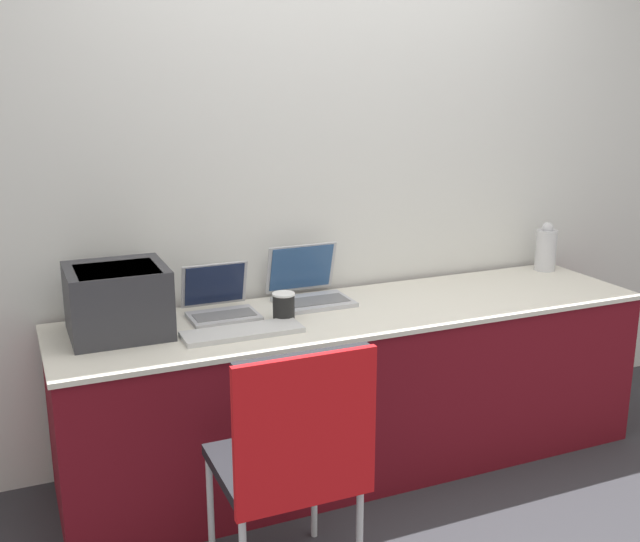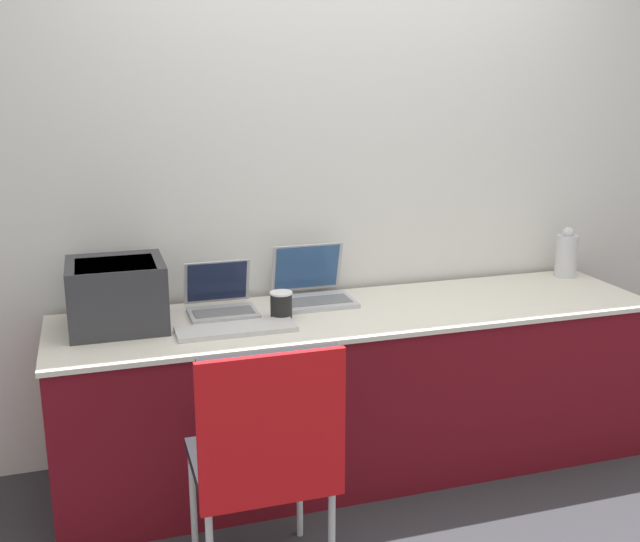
{
  "view_description": "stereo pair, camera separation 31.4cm",
  "coord_description": "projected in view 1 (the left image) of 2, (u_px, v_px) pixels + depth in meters",
  "views": [
    {
      "loc": [
        -1.37,
        -2.44,
        1.71
      ],
      "look_at": [
        -0.17,
        0.35,
        0.91
      ],
      "focal_mm": 42.0,
      "sensor_mm": 36.0,
      "label": 1
    },
    {
      "loc": [
        -1.08,
        -2.55,
        1.71
      ],
      "look_at": [
        -0.17,
        0.35,
        0.91
      ],
      "focal_mm": 42.0,
      "sensor_mm": 36.0,
      "label": 2
    }
  ],
  "objects": [
    {
      "name": "external_keyboard",
      "position": [
        243.0,
        332.0,
        2.91
      ],
      "size": [
        0.47,
        0.15,
        0.02
      ],
      "color": "silver",
      "rests_on": "table"
    },
    {
      "name": "coffee_cup",
      "position": [
        284.0,
        307.0,
        3.06
      ],
      "size": [
        0.09,
        0.09,
        0.12
      ],
      "color": "black",
      "rests_on": "table"
    },
    {
      "name": "printer",
      "position": [
        118.0,
        298.0,
        2.88
      ],
      "size": [
        0.37,
        0.35,
        0.27
      ],
      "color": "#333338",
      "rests_on": "table"
    },
    {
      "name": "metal_pitcher",
      "position": [
        546.0,
        249.0,
        3.84
      ],
      "size": [
        0.11,
        0.11,
        0.25
      ],
      "color": "silver",
      "rests_on": "table"
    },
    {
      "name": "wall_back",
      "position": [
        324.0,
        166.0,
        3.42
      ],
      "size": [
        8.0,
        0.05,
        2.6
      ],
      "color": "silver",
      "rests_on": "ground_plane"
    },
    {
      "name": "ground_plane",
      "position": [
        391.0,
        496.0,
        3.13
      ],
      "size": [
        14.0,
        14.0,
        0.0
      ],
      "primitive_type": "plane",
      "color": "#333338"
    },
    {
      "name": "table",
      "position": [
        359.0,
        387.0,
        3.32
      ],
      "size": [
        2.59,
        0.66,
        0.73
      ],
      "color": "maroon",
      "rests_on": "ground_plane"
    },
    {
      "name": "chair",
      "position": [
        294.0,
        448.0,
        2.36
      ],
      "size": [
        0.46,
        0.45,
        0.91
      ],
      "color": "black",
      "rests_on": "ground_plane"
    },
    {
      "name": "laptop_left",
      "position": [
        220.0,
        305.0,
        3.13
      ],
      "size": [
        0.28,
        0.26,
        0.21
      ],
      "color": "#B7B7BC",
      "rests_on": "table"
    },
    {
      "name": "laptop_right",
      "position": [
        309.0,
        289.0,
        3.33
      ],
      "size": [
        0.33,
        0.31,
        0.24
      ],
      "color": "#B7B7BC",
      "rests_on": "table"
    }
  ]
}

